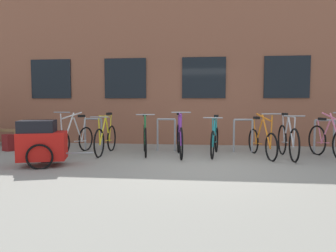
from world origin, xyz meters
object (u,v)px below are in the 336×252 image
object	(u,v)px
bicycle_teal	(215,140)
bicycle_pink	(329,141)
bicycle_green	(145,138)
bike_trailer	(42,142)
bicycle_yellow	(106,139)
bicycle_purple	(180,139)
bicycle_silver	(288,140)
bicycle_white	(74,139)
backpack	(8,143)
bicycle_orange	(262,141)

from	to	relation	value
bicycle_teal	bicycle_pink	bearing A→B (deg)	-3.47
bicycle_green	bike_trailer	world-z (taller)	bicycle_green
bicycle_yellow	bicycle_teal	size ratio (longest dim) A/B	0.98
bicycle_pink	bicycle_purple	size ratio (longest dim) A/B	0.98
bicycle_purple	bicycle_silver	xyz separation A→B (m)	(2.53, -0.00, -0.00)
bicycle_purple	bicycle_white	xyz separation A→B (m)	(-2.66, -0.00, -0.03)
bicycle_teal	backpack	world-z (taller)	bicycle_teal
bicycle_teal	bicycle_green	distance (m)	1.73
bicycle_pink	bicycle_green	distance (m)	4.35
bike_trailer	backpack	distance (m)	2.60
bicycle_white	bicycle_teal	bearing A→B (deg)	3.05
bicycle_pink	bicycle_white	distance (m)	6.12
bicycle_pink	bicycle_teal	size ratio (longest dim) A/B	1.00
bicycle_orange	bicycle_silver	xyz separation A→B (m)	(0.57, -0.08, 0.04)
bicycle_pink	bike_trailer	world-z (taller)	bicycle_pink
bicycle_yellow	bicycle_white	world-z (taller)	bicycle_white
bicycle_pink	backpack	xyz separation A→B (m)	(-8.05, 0.21, -0.18)
bicycle_yellow	bicycle_purple	size ratio (longest dim) A/B	0.96
bicycle_orange	backpack	size ratio (longest dim) A/B	3.88
bicycle_yellow	bicycle_purple	bearing A→B (deg)	-2.67
bicycle_orange	bicycle_purple	world-z (taller)	bicycle_purple
bicycle_purple	bike_trailer	distance (m)	3.10
bicycle_white	bicycle_purple	bearing A→B (deg)	0.03
bicycle_teal	backpack	xyz separation A→B (m)	(-5.44, 0.05, -0.15)
bicycle_yellow	bicycle_white	distance (m)	0.79
bicycle_silver	bike_trailer	xyz separation A→B (m)	(-5.22, -1.52, 0.09)
bicycle_pink	bicycle_green	bearing A→B (deg)	178.13
bicycle_pink	bicycle_yellow	size ratio (longest dim) A/B	1.01
bicycle_silver	backpack	xyz separation A→B (m)	(-7.12, 0.24, -0.18)
bicycle_orange	bicycle_white	bearing A→B (deg)	-178.97
bicycle_orange	bicycle_purple	xyz separation A→B (m)	(-1.95, -0.08, 0.04)
bicycle_yellow	bicycle_teal	distance (m)	2.72
bicycle_teal	bicycle_silver	bearing A→B (deg)	-6.40
bicycle_green	bike_trailer	size ratio (longest dim) A/B	1.12
backpack	bicycle_teal	bearing A→B (deg)	25.33
bicycle_green	backpack	distance (m)	3.71
bicycle_orange	bicycle_silver	world-z (taller)	bicycle_orange
bicycle_orange	bicycle_white	xyz separation A→B (m)	(-4.61, -0.08, 0.01)
bicycle_silver	bicycle_white	xyz separation A→B (m)	(-5.19, 0.00, -0.03)
bicycle_pink	bicycle_orange	size ratio (longest dim) A/B	1.00
bicycle_silver	bike_trailer	distance (m)	5.44
bicycle_yellow	bike_trailer	xyz separation A→B (m)	(-0.82, -1.61, 0.11)
bicycle_pink	bicycle_green	size ratio (longest dim) A/B	1.03
bicycle_orange	bicycle_teal	world-z (taller)	bicycle_orange
bicycle_white	bike_trailer	world-z (taller)	bicycle_white
bicycle_white	bike_trailer	bearing A→B (deg)	-91.39
bicycle_teal	bicycle_white	xyz separation A→B (m)	(-3.50, -0.19, 0.00)
bike_trailer	bicycle_white	bearing A→B (deg)	88.61
bicycle_orange	bike_trailer	size ratio (longest dim) A/B	1.15
bicycle_teal	bicycle_green	bearing A→B (deg)	-179.45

